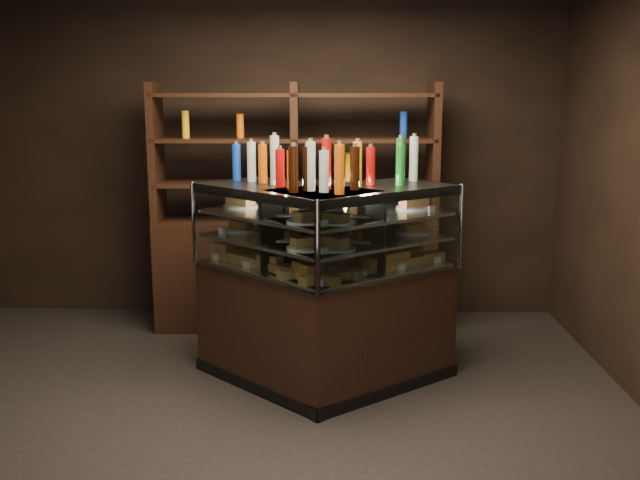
% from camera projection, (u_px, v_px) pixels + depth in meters
% --- Properties ---
extents(ground, '(5.00, 5.00, 0.00)m').
position_uv_depth(ground, '(225.00, 441.00, 3.98)').
color(ground, black).
rests_on(ground, ground).
extents(room_shell, '(5.02, 5.02, 3.01)m').
position_uv_depth(room_shell, '(215.00, 85.00, 3.60)').
color(room_shell, black).
rests_on(room_shell, ground).
extents(display_case, '(1.82, 1.28, 1.33)m').
position_uv_depth(display_case, '(324.00, 318.00, 4.71)').
color(display_case, black).
rests_on(display_case, ground).
extents(food_display, '(1.49, 0.88, 0.42)m').
position_uv_depth(food_display, '(324.00, 240.00, 4.60)').
color(food_display, '#B67C41').
rests_on(food_display, display_case).
extents(bottles_top, '(1.31, 0.74, 0.30)m').
position_uv_depth(bottles_top, '(324.00, 165.00, 4.52)').
color(bottles_top, black).
rests_on(bottles_top, display_case).
extents(potted_conifer, '(0.39, 0.39, 0.83)m').
position_uv_depth(potted_conifer, '(355.00, 297.00, 5.10)').
color(potted_conifer, black).
rests_on(potted_conifer, ground).
extents(back_shelving, '(2.29, 0.50, 2.00)m').
position_uv_depth(back_shelving, '(296.00, 255.00, 5.86)').
color(back_shelving, black).
rests_on(back_shelving, ground).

